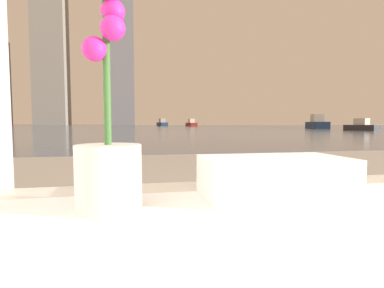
# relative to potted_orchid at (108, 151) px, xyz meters

# --- Properties ---
(potted_orchid) EXTENTS (0.11, 0.11, 0.39)m
(potted_orchid) POSITION_rel_potted_orchid_xyz_m (0.00, 0.00, 0.00)
(potted_orchid) COLOR silver
(potted_orchid) RESTS_ON bathtub
(towel_stack) EXTENTS (0.29, 0.16, 0.08)m
(towel_stack) POSITION_rel_potted_orchid_xyz_m (0.33, 0.04, -0.06)
(towel_stack) COLOR white
(towel_stack) RESTS_ON bathtub
(harbor_water) EXTENTS (180.00, 110.00, 0.01)m
(harbor_water) POSITION_rel_potted_orchid_xyz_m (0.50, 61.23, -0.66)
(harbor_water) COLOR slate
(harbor_water) RESTS_ON ground_plane
(harbor_boat_1) EXTENTS (1.85, 3.25, 1.15)m
(harbor_boat_1) POSITION_rel_potted_orchid_xyz_m (21.11, 24.30, -0.25)
(harbor_boat_1) COLOR #2D2D33
(harbor_boat_1) RESTS_ON harbor_water
(harbor_boat_2) EXTENTS (1.94, 4.51, 1.64)m
(harbor_boat_2) POSITION_rel_potted_orchid_xyz_m (12.26, 64.44, -0.08)
(harbor_boat_2) COLOR maroon
(harbor_boat_2) RESTS_ON harbor_water
(harbor_boat_3) EXTENTS (3.06, 5.21, 1.85)m
(harbor_boat_3) POSITION_rel_potted_orchid_xyz_m (23.18, 34.50, -0.01)
(harbor_boat_3) COLOR navy
(harbor_boat_3) RESTS_ON harbor_water
(harbor_boat_4) EXTENTS (2.48, 5.09, 1.83)m
(harbor_boat_4) POSITION_rel_potted_orchid_xyz_m (6.70, 74.15, -0.01)
(harbor_boat_4) COLOR navy
(harbor_boat_4) RESTS_ON harbor_water
(skyline_tower_1) EXTENTS (10.98, 10.31, 63.96)m
(skyline_tower_1) POSITION_rel_potted_orchid_xyz_m (-29.58, 117.23, 31.31)
(skyline_tower_1) COLOR gray
(skyline_tower_1) RESTS_ON ground_plane
(skyline_tower_2) EXTENTS (10.31, 12.85, 53.46)m
(skyline_tower_2) POSITION_rel_potted_orchid_xyz_m (-5.17, 117.23, 26.06)
(skyline_tower_2) COLOR slate
(skyline_tower_2) RESTS_ON ground_plane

